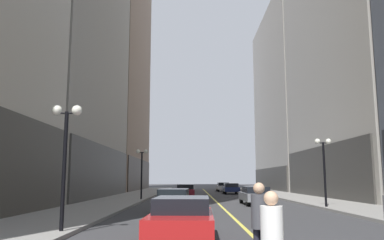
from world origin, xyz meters
TOP-DOWN VIEW (x-y plane):
  - ground_plane at (0.00, 35.00)m, footprint 200.00×200.00m
  - sidewalk_left at (-8.25, 35.00)m, footprint 4.50×78.00m
  - sidewalk_right at (8.25, 35.00)m, footprint 4.50×78.00m
  - lane_centre_stripe at (0.00, 35.00)m, footprint 0.16×70.00m
  - building_right_far at (17.34, 60.00)m, footprint 13.88×26.00m
  - car_red at (-2.32, 8.38)m, footprint 1.98×4.53m
  - car_green at (-3.05, 18.33)m, footprint 2.00×4.68m
  - car_grey at (2.58, 24.98)m, footprint 1.88×4.73m
  - car_maroon at (-2.67, 36.01)m, footprint 1.90×4.10m
  - car_navy at (2.84, 45.46)m, footprint 1.86×4.64m
  - car_silver at (2.62, 55.36)m, footprint 1.83×4.22m
  - pedestrian_in_white_shirt at (-0.81, 2.35)m, footprint 0.35×0.35m
  - pedestrian_with_orange_bag at (-0.64, 4.45)m, footprint 0.48×0.48m
  - street_lamp_left_near at (-6.40, 9.73)m, footprint 1.06×0.36m
  - street_lamp_left_far at (-6.40, 30.38)m, footprint 1.06×0.36m
  - street_lamp_right_mid at (6.40, 21.17)m, footprint 1.06×0.36m

SIDE VIEW (x-z plane):
  - ground_plane at x=0.00m, z-range 0.00..0.00m
  - lane_centre_stripe at x=0.00m, z-range 0.00..0.01m
  - sidewalk_left at x=-8.25m, z-range 0.00..0.15m
  - sidewalk_right at x=8.25m, z-range 0.00..0.15m
  - car_silver at x=2.62m, z-range 0.06..1.38m
  - car_maroon at x=-2.67m, z-range 0.06..1.38m
  - car_green at x=-3.05m, z-range 0.06..1.38m
  - car_red at x=-2.32m, z-range 0.06..1.38m
  - car_navy at x=2.84m, z-range 0.06..1.38m
  - car_grey at x=2.58m, z-range 0.06..1.38m
  - pedestrian_in_white_shirt at x=-0.81m, z-range 0.14..1.84m
  - pedestrian_with_orange_bag at x=-0.64m, z-range 0.16..1.96m
  - street_lamp_left_near at x=-6.40m, z-range 1.04..5.47m
  - street_lamp_left_far at x=-6.40m, z-range 1.04..5.47m
  - street_lamp_right_mid at x=6.40m, z-range 1.04..5.47m
  - building_right_far at x=17.34m, z-range -0.05..29.93m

